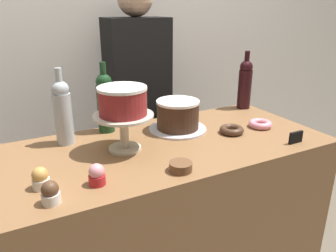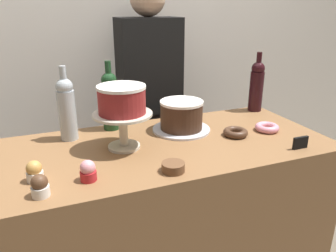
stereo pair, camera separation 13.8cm
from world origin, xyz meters
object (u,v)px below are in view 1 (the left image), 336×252
(cupcake_chocolate, at_px, (50,193))
(cookie_stack, at_px, (181,167))
(cupcake_caramel, at_px, (40,179))
(donut_chocolate, at_px, (232,130))
(cupcake_strawberry, at_px, (97,175))
(barista_figure, at_px, (139,112))
(wine_bottle_dark_red, at_px, (245,83))
(cake_stand_pedestal, at_px, (124,126))
(wine_bottle_clear, at_px, (63,111))
(white_layer_cake, at_px, (123,101))
(chocolate_round_cake, at_px, (178,114))
(wine_bottle_green, at_px, (105,102))
(donut_pink, at_px, (260,124))
(price_sign_chalkboard, at_px, (296,137))

(cupcake_chocolate, height_order, cookie_stack, cupcake_chocolate)
(cupcake_caramel, bearing_deg, donut_chocolate, 7.07)
(cupcake_strawberry, relative_size, barista_figure, 0.05)
(wine_bottle_dark_red, bearing_deg, cake_stand_pedestal, -163.69)
(wine_bottle_clear, height_order, cupcake_strawberry, wine_bottle_clear)
(cake_stand_pedestal, distance_m, wine_bottle_dark_red, 0.85)
(white_layer_cake, bearing_deg, chocolate_round_cake, 18.13)
(wine_bottle_green, xyz_separation_m, wine_bottle_clear, (-0.20, -0.06, 0.00))
(donut_pink, xyz_separation_m, cookie_stack, (-0.57, -0.21, 0.00))
(chocolate_round_cake, height_order, donut_chocolate, chocolate_round_cake)
(cupcake_caramel, bearing_deg, cupcake_chocolate, -82.18)
(white_layer_cake, height_order, wine_bottle_dark_red, wine_bottle_dark_red)
(chocolate_round_cake, bearing_deg, cupcake_caramel, -158.25)
(barista_figure, bearing_deg, price_sign_chalkboard, -68.37)
(wine_bottle_dark_red, distance_m, donut_pink, 0.35)
(cupcake_caramel, bearing_deg, chocolate_round_cake, 21.75)
(cupcake_chocolate, bearing_deg, cupcake_caramel, 97.82)
(cupcake_caramel, bearing_deg, barista_figure, 49.64)
(cake_stand_pedestal, xyz_separation_m, cupcake_caramel, (-0.35, -0.16, -0.07))
(wine_bottle_green, height_order, cookie_stack, wine_bottle_green)
(wine_bottle_green, distance_m, cookie_stack, 0.54)
(chocolate_round_cake, relative_size, cupcake_chocolate, 2.72)
(donut_chocolate, distance_m, cookie_stack, 0.45)
(wine_bottle_dark_red, height_order, cupcake_chocolate, wine_bottle_dark_red)
(cupcake_caramel, distance_m, donut_chocolate, 0.86)
(cupcake_chocolate, relative_size, donut_pink, 0.66)
(cake_stand_pedestal, height_order, donut_chocolate, cake_stand_pedestal)
(cake_stand_pedestal, height_order, cupcake_chocolate, cake_stand_pedestal)
(cupcake_strawberry, bearing_deg, donut_pink, 10.95)
(cookie_stack, relative_size, price_sign_chalkboard, 1.20)
(cookie_stack, bearing_deg, price_sign_chalkboard, -0.87)
(donut_pink, height_order, barista_figure, barista_figure)
(donut_chocolate, bearing_deg, cupcake_strawberry, -166.34)
(chocolate_round_cake, bearing_deg, wine_bottle_dark_red, 15.22)
(cake_stand_pedestal, xyz_separation_m, wine_bottle_green, (-0.00, 0.24, 0.04))
(donut_chocolate, xyz_separation_m, cookie_stack, (-0.39, -0.21, 0.00))
(donut_pink, xyz_separation_m, price_sign_chalkboard, (-0.00, -0.22, 0.01))
(white_layer_cake, distance_m, donut_chocolate, 0.54)
(donut_chocolate, bearing_deg, chocolate_round_cake, 142.61)
(wine_bottle_dark_red, xyz_separation_m, cookie_stack, (-0.70, -0.51, -0.13))
(wine_bottle_green, xyz_separation_m, cupcake_chocolate, (-0.33, -0.51, -0.11))
(cupcake_chocolate, xyz_separation_m, barista_figure, (0.65, 0.89, -0.10))
(donut_pink, bearing_deg, cupcake_caramel, -174.13)
(wine_bottle_clear, height_order, barista_figure, barista_figure)
(cake_stand_pedestal, bearing_deg, donut_pink, -4.63)
(cupcake_caramel, bearing_deg, donut_pink, 5.87)
(wine_bottle_green, bearing_deg, cupcake_strawberry, -111.20)
(chocolate_round_cake, bearing_deg, cupcake_strawberry, -146.45)
(price_sign_chalkboard, distance_m, barista_figure, 0.97)
(donut_chocolate, xyz_separation_m, price_sign_chalkboard, (0.17, -0.22, 0.01))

